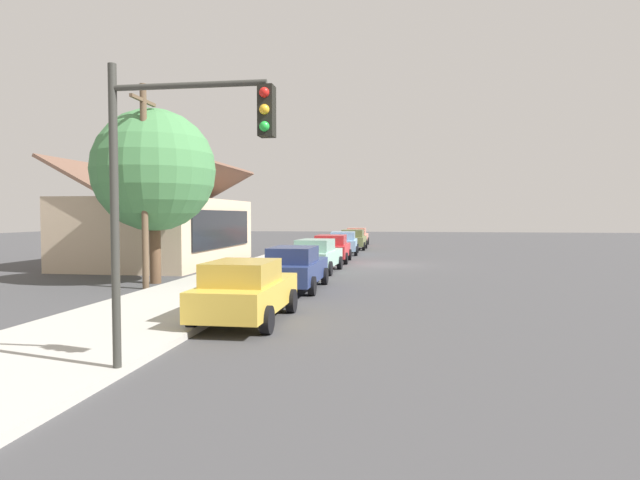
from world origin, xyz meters
TOP-DOWN VIEW (x-y plane):
  - ground_plane at (0.00, 0.00)m, footprint 120.00×120.00m
  - sidewalk_curb at (0.00, 5.60)m, footprint 60.00×4.20m
  - car_mustard at (-16.35, 2.78)m, footprint 4.41×1.96m
  - car_navy at (-10.34, 2.70)m, footprint 4.77×1.95m
  - car_seafoam at (-4.33, 2.86)m, footprint 4.79×2.11m
  - car_cherry at (1.23, 2.86)m, footprint 4.58×2.16m
  - car_skyblue at (7.57, 2.84)m, footprint 4.75×2.22m
  - car_olive at (13.02, 2.64)m, footprint 4.36×2.08m
  - car_coral at (18.96, 2.82)m, footprint 4.71×2.03m
  - storefront_building at (-1.34, 11.98)m, footprint 11.74×7.18m
  - shade_tree at (-9.39, 8.60)m, footprint 4.83×4.83m
  - traffic_light_main at (-21.13, 2.54)m, footprint 0.37×2.79m
  - utility_pole_wooden at (-10.99, 8.20)m, footprint 1.80×0.24m
  - fire_hydrant_red at (9.83, 4.20)m, footprint 0.22×0.22m

SIDE VIEW (x-z plane):
  - ground_plane at x=0.00m, z-range 0.00..0.00m
  - sidewalk_curb at x=0.00m, z-range 0.00..0.16m
  - fire_hydrant_red at x=9.83m, z-range 0.14..0.85m
  - car_mustard at x=-16.35m, z-range 0.02..1.61m
  - car_olive at x=13.02m, z-range 0.02..1.61m
  - car_seafoam at x=-4.33m, z-range 0.02..1.61m
  - car_navy at x=-10.34m, z-range 0.02..1.61m
  - car_coral at x=18.96m, z-range 0.02..1.61m
  - car_skyblue at x=7.57m, z-range 0.02..1.61m
  - car_cherry at x=1.23m, z-range 0.02..1.61m
  - storefront_building at x=-1.34m, z-range -0.83..4.73m
  - traffic_light_main at x=-21.13m, z-range 0.89..6.09m
  - utility_pole_wooden at x=-10.99m, z-range 0.18..7.68m
  - shade_tree at x=-9.39m, z-range 1.03..7.96m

